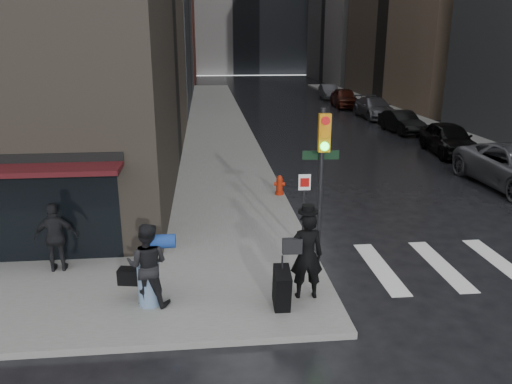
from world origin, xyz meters
The scene contains 13 objects.
ground centered at (0.00, 0.00, 0.00)m, with size 140.00×140.00×0.00m, color black.
sidewalk_left centered at (0.00, 27.00, 0.07)m, with size 4.00×50.00×0.15m, color slate.
sidewalk_right centered at (13.50, 27.00, 0.07)m, with size 3.00×50.00×0.15m, color slate.
man_overcoat centered at (1.15, -0.60, 1.05)m, with size 1.12×1.06×2.15m.
man_jeans centered at (-2.08, -0.48, 1.06)m, with size 1.27×0.86×1.82m.
man_greycoat centered at (-4.44, 1.39, 1.01)m, with size 1.03×0.49×1.72m.
traffic_light centered at (1.86, 1.03, 2.66)m, with size 0.97×0.45×3.89m.
fire_hydrant centered at (1.80, 6.98, 0.47)m, with size 0.41×0.31×0.71m.
parked_car_1 centered at (11.29, 13.38, 0.78)m, with size 1.85×4.60×1.57m, color black.
parked_car_2 centered at (11.24, 19.45, 0.66)m, with size 1.40×4.02×1.32m, color black.
parked_car_3 centered at (11.55, 25.52, 0.73)m, with size 2.06×5.06×1.47m, color #3D3D42.
parked_car_4 centered at (10.98, 31.59, 0.79)m, with size 1.87×4.66×1.59m, color #3A130B.
parked_car_5 centered at (11.14, 37.66, 0.69)m, with size 1.45×4.17×1.37m, color #46464B.
Camera 1 is at (-0.79, -10.12, 5.55)m, focal length 35.00 mm.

